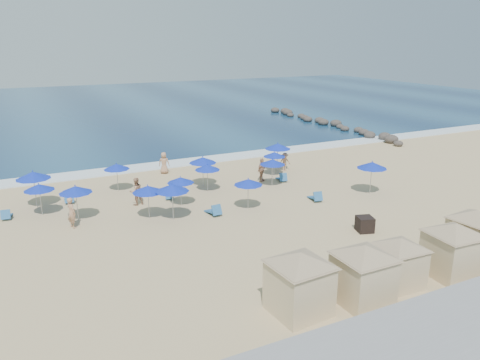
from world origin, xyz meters
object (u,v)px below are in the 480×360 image
umbrella_6 (248,182)px  umbrella_2 (39,187)px  umbrella_9 (278,146)px  beachgoer_1 (136,191)px  umbrella_10 (274,154)px  umbrella_1 (75,189)px  umbrella_11 (372,165)px  cabana_0 (300,275)px  rock_jetty (328,123)px  umbrella_0 (33,175)px  cabana_2 (399,256)px  umbrella_5 (148,189)px  umbrella_13 (203,160)px  beachgoer_4 (164,163)px  beachgoer_0 (72,213)px  trash_bin (365,224)px  umbrella_3 (172,188)px  umbrella_8 (272,162)px  umbrella_4 (116,167)px  umbrella_12 (180,180)px  cabana_1 (364,266)px  umbrella_7 (207,167)px  cabana_3 (453,243)px  beachgoer_2 (262,170)px  cabana_4 (475,228)px  beachgoer_3 (285,162)px

umbrella_6 → umbrella_2: bearing=158.3°
umbrella_9 → beachgoer_1: size_ratio=1.31×
umbrella_10 → umbrella_1: bearing=-169.0°
umbrella_2 → umbrella_11: size_ratio=0.88×
cabana_0 → rock_jetty: bearing=51.7°
cabana_0 → umbrella_0: size_ratio=1.84×
rock_jetty → cabana_0: size_ratio=5.71×
cabana_2 → umbrella_9: (5.02, 18.91, 0.68)m
umbrella_5 → umbrella_11: size_ratio=0.91×
umbrella_6 → rock_jetty: bearing=44.1°
umbrella_13 → beachgoer_4: bearing=108.3°
beachgoer_0 → trash_bin: bearing=-138.5°
umbrella_3 → umbrella_8: 9.52m
umbrella_4 → umbrella_13: bearing=-16.0°
cabana_2 → umbrella_1: size_ratio=1.78×
umbrella_12 → umbrella_5: bearing=-152.6°
trash_bin → umbrella_5: size_ratio=0.40×
umbrella_10 → cabana_1: bearing=-109.5°
umbrella_2 → umbrella_7: 11.28m
cabana_1 → umbrella_5: bearing=111.8°
umbrella_13 → umbrella_8: bearing=-26.3°
cabana_3 → beachgoer_2: size_ratio=2.48×
umbrella_1 → beachgoer_4: (7.98, 7.67, -1.08)m
cabana_4 → umbrella_13: 18.96m
umbrella_3 → cabana_0: bearing=-84.0°
beachgoer_2 → umbrella_12: bearing=165.6°
trash_bin → umbrella_3: size_ratio=0.37×
umbrella_5 → umbrella_8: umbrella_5 is taller
cabana_2 → umbrella_0: (-13.86, 18.43, 0.74)m
cabana_1 → cabana_4: (7.89, 0.80, -0.03)m
umbrella_13 → umbrella_4: bearing=164.0°
umbrella_6 → beachgoer_2: size_ratio=1.17×
cabana_0 → umbrella_5: cabana_0 is taller
beachgoer_2 → beachgoer_0: bearing=159.7°
umbrella_9 → cabana_0: bearing=-118.6°
cabana_0 → umbrella_12: (0.04, 14.25, 0.10)m
trash_bin → umbrella_11: 7.49m
cabana_1 → umbrella_13: cabana_1 is taller
rock_jetty → umbrella_0: bearing=-155.9°
umbrella_4 → umbrella_9: umbrella_9 is taller
umbrella_8 → umbrella_1: bearing=-177.4°
cabana_1 → umbrella_0: size_ratio=1.80×
umbrella_11 → umbrella_12: size_ratio=1.19×
umbrella_11 → beachgoer_0: bearing=171.7°
cabana_4 → umbrella_5: cabana_4 is taller
umbrella_7 → beachgoer_3: (8.02, 2.27, -1.05)m
cabana_1 → beachgoer_0: 17.16m
umbrella_4 → beachgoer_4: bearing=33.6°
umbrella_0 → beachgoer_3: bearing=0.8°
trash_bin → beachgoer_0: 17.17m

